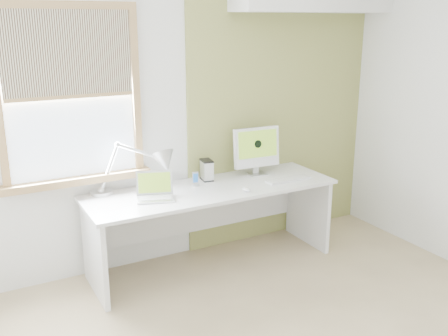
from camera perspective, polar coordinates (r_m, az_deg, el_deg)
room at (r=3.06m, az=9.39°, el=0.58°), size 4.04×3.54×2.64m
accent_wall at (r=5.01m, az=6.36°, el=6.75°), size 2.00×0.02×2.60m
window at (r=4.16m, az=-16.87°, el=7.65°), size 1.20×0.14×1.42m
desk at (r=4.49m, az=-1.70°, el=-4.37°), size 2.20×0.70×0.73m
desk_lamp at (r=4.26m, az=-8.01°, el=0.30°), size 0.73×0.44×0.44m
laptop at (r=4.15m, az=-7.76°, el=-2.67°), size 0.36×0.32×0.21m
phone_dock at (r=4.42m, az=-3.24°, el=-1.57°), size 0.07×0.07×0.13m
external_drive at (r=4.56m, az=-1.96°, el=-0.22°), size 0.11×0.16×0.19m
imac at (r=4.71m, az=3.68°, el=2.23°), size 0.46×0.16×0.44m
keyboard at (r=4.61m, az=7.22°, el=-1.29°), size 0.43×0.12×0.02m
mouse at (r=4.29m, az=2.55°, el=-2.43°), size 0.06×0.10×0.03m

